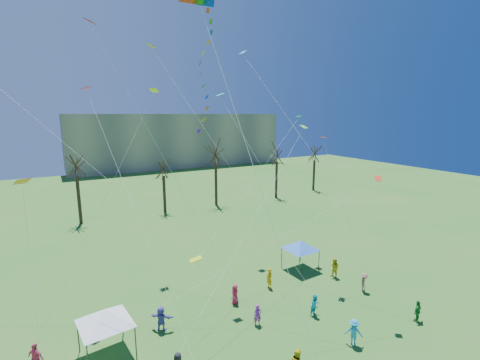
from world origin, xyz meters
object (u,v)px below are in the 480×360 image
distant_building (178,140)px  big_box_kite (209,73)px  canopy_tent_blue (301,245)px  canopy_tent_white (105,316)px

distant_building → big_box_kite: big_box_kite is taller
distant_building → canopy_tent_blue: bearing=-100.0°
distant_building → canopy_tent_blue: size_ratio=15.30×
distant_building → canopy_tent_white: 80.36m
canopy_tent_white → canopy_tent_blue: (18.27, 3.39, -0.20)m
big_box_kite → canopy_tent_blue: 19.26m
distant_building → canopy_tent_blue: 71.97m
big_box_kite → canopy_tent_blue: bearing=21.2°
distant_building → canopy_tent_white: (-30.76, -74.09, -4.81)m
canopy_tent_white → canopy_tent_blue: 18.59m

